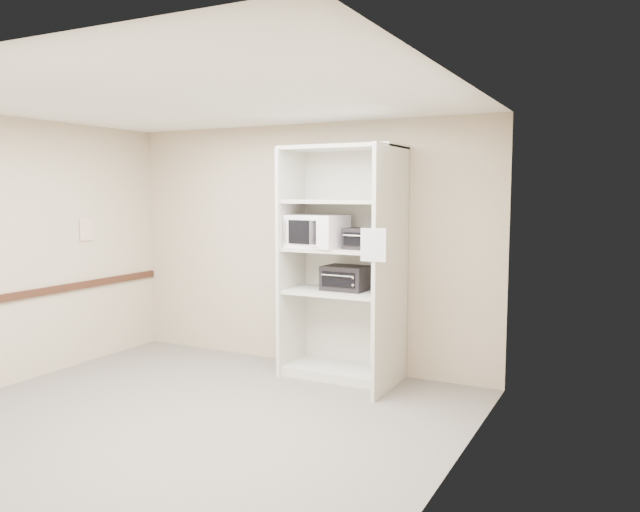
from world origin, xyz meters
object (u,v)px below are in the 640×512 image
at_px(toaster_oven_lower, 346,278).
at_px(toaster_oven_upper, 364,239).
at_px(microwave, 317,231).
at_px(shelving_unit, 346,271).

bearing_deg(toaster_oven_lower, toaster_oven_upper, -21.60).
bearing_deg(toaster_oven_upper, microwave, -173.16).
distance_m(shelving_unit, toaster_oven_upper, 0.41).
height_order(shelving_unit, toaster_oven_upper, shelving_unit).
xyz_separation_m(toaster_oven_upper, toaster_oven_lower, (-0.25, 0.11, -0.43)).
bearing_deg(shelving_unit, microwave, -168.79).
height_order(shelving_unit, toaster_oven_lower, shelving_unit).
relative_size(microwave, toaster_oven_upper, 1.52).
height_order(shelving_unit, microwave, shelving_unit).
bearing_deg(microwave, shelving_unit, 18.41).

